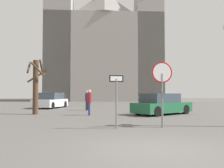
{
  "coord_description": "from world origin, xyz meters",
  "views": [
    {
      "loc": [
        -1.38,
        -6.23,
        1.45
      ],
      "look_at": [
        -0.36,
        20.56,
        2.42
      ],
      "focal_mm": 39.27,
      "sensor_mm": 36.0,
      "label": 1
    }
  ],
  "objects_px": {
    "cathedral": "(104,46)",
    "parked_car_near_white": "(51,101)",
    "stop_sign": "(162,81)",
    "pedestrian_walking": "(89,100)",
    "bare_tree": "(36,85)",
    "one_way_arrow_sign": "(116,95)",
    "pedestrian_standing": "(87,98)",
    "parked_car_far_green": "(162,105)"
  },
  "relations": [
    {
      "from": "bare_tree",
      "to": "parked_car_far_green",
      "type": "bearing_deg",
      "value": -2.94
    },
    {
      "from": "stop_sign",
      "to": "parked_car_far_green",
      "type": "xyz_separation_m",
      "value": [
        1.46,
        6.13,
        -1.3
      ]
    },
    {
      "from": "pedestrian_walking",
      "to": "parked_car_near_white",
      "type": "bearing_deg",
      "value": 117.79
    },
    {
      "from": "one_way_arrow_sign",
      "to": "parked_car_far_green",
      "type": "relative_size",
      "value": 0.48
    },
    {
      "from": "parked_car_far_green",
      "to": "pedestrian_walking",
      "type": "bearing_deg",
      "value": -174.93
    },
    {
      "from": "pedestrian_standing",
      "to": "parked_car_far_green",
      "type": "bearing_deg",
      "value": -37.47
    },
    {
      "from": "stop_sign",
      "to": "pedestrian_standing",
      "type": "xyz_separation_m",
      "value": [
        -3.8,
        10.16,
        -0.98
      ]
    },
    {
      "from": "bare_tree",
      "to": "cathedral",
      "type": "bearing_deg",
      "value": 80.79
    },
    {
      "from": "bare_tree",
      "to": "parked_car_far_green",
      "type": "relative_size",
      "value": 0.82
    },
    {
      "from": "parked_car_near_white",
      "to": "parked_car_far_green",
      "type": "relative_size",
      "value": 0.97
    },
    {
      "from": "one_way_arrow_sign",
      "to": "bare_tree",
      "type": "relative_size",
      "value": 0.59
    },
    {
      "from": "stop_sign",
      "to": "pedestrian_walking",
      "type": "relative_size",
      "value": 1.67
    },
    {
      "from": "pedestrian_walking",
      "to": "parked_car_far_green",
      "type": "bearing_deg",
      "value": 5.07
    },
    {
      "from": "cathedral",
      "to": "parked_car_near_white",
      "type": "xyz_separation_m",
      "value": [
        -5.16,
        -22.42,
        -9.72
      ]
    },
    {
      "from": "cathedral",
      "to": "parked_car_far_green",
      "type": "height_order",
      "value": "cathedral"
    },
    {
      "from": "one_way_arrow_sign",
      "to": "pedestrian_standing",
      "type": "relative_size",
      "value": 1.33
    },
    {
      "from": "parked_car_near_white",
      "to": "pedestrian_walking",
      "type": "distance_m",
      "value": 8.77
    },
    {
      "from": "stop_sign",
      "to": "bare_tree",
      "type": "xyz_separation_m",
      "value": [
        -7.05,
        6.57,
        0.04
      ]
    },
    {
      "from": "cathedral",
      "to": "bare_tree",
      "type": "xyz_separation_m",
      "value": [
        -4.75,
        -29.31,
        -8.4
      ]
    },
    {
      "from": "one_way_arrow_sign",
      "to": "pedestrian_standing",
      "type": "height_order",
      "value": "one_way_arrow_sign"
    },
    {
      "from": "cathedral",
      "to": "parked_car_near_white",
      "type": "relative_size",
      "value": 7.92
    },
    {
      "from": "stop_sign",
      "to": "pedestrian_walking",
      "type": "height_order",
      "value": "stop_sign"
    },
    {
      "from": "cathedral",
      "to": "bare_tree",
      "type": "relative_size",
      "value": 9.37
    },
    {
      "from": "parked_car_near_white",
      "to": "parked_car_far_green",
      "type": "height_order",
      "value": "parked_car_near_white"
    },
    {
      "from": "bare_tree",
      "to": "parked_car_far_green",
      "type": "height_order",
      "value": "bare_tree"
    },
    {
      "from": "stop_sign",
      "to": "one_way_arrow_sign",
      "type": "distance_m",
      "value": 2.05
    },
    {
      "from": "stop_sign",
      "to": "bare_tree",
      "type": "bearing_deg",
      "value": 137.01
    },
    {
      "from": "pedestrian_standing",
      "to": "stop_sign",
      "type": "bearing_deg",
      "value": -69.48
    },
    {
      "from": "bare_tree",
      "to": "parked_car_far_green",
      "type": "distance_m",
      "value": 8.62
    },
    {
      "from": "stop_sign",
      "to": "pedestrian_walking",
      "type": "bearing_deg",
      "value": 120.55
    },
    {
      "from": "stop_sign",
      "to": "parked_car_near_white",
      "type": "distance_m",
      "value": 15.44
    },
    {
      "from": "cathedral",
      "to": "one_way_arrow_sign",
      "type": "height_order",
      "value": "cathedral"
    },
    {
      "from": "parked_car_far_green",
      "to": "one_way_arrow_sign",
      "type": "bearing_deg",
      "value": -117.87
    },
    {
      "from": "bare_tree",
      "to": "pedestrian_standing",
      "type": "height_order",
      "value": "bare_tree"
    },
    {
      "from": "parked_car_near_white",
      "to": "bare_tree",
      "type": "bearing_deg",
      "value": -86.61
    },
    {
      "from": "cathedral",
      "to": "parked_car_near_white",
      "type": "bearing_deg",
      "value": -102.96
    },
    {
      "from": "stop_sign",
      "to": "one_way_arrow_sign",
      "type": "bearing_deg",
      "value": -171.17
    },
    {
      "from": "bare_tree",
      "to": "pedestrian_walking",
      "type": "height_order",
      "value": "bare_tree"
    },
    {
      "from": "bare_tree",
      "to": "pedestrian_walking",
      "type": "distance_m",
      "value": 3.91
    },
    {
      "from": "pedestrian_walking",
      "to": "pedestrian_standing",
      "type": "bearing_deg",
      "value": 95.61
    },
    {
      "from": "stop_sign",
      "to": "pedestrian_standing",
      "type": "height_order",
      "value": "stop_sign"
    },
    {
      "from": "one_way_arrow_sign",
      "to": "pedestrian_walking",
      "type": "height_order",
      "value": "one_way_arrow_sign"
    }
  ]
}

